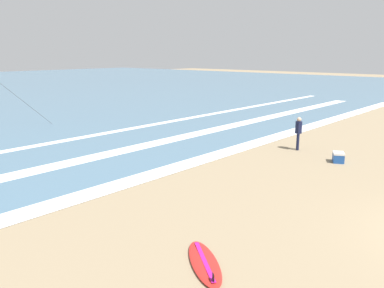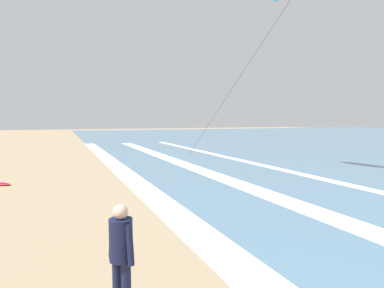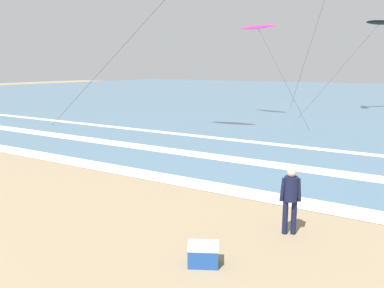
{
  "view_description": "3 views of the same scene",
  "coord_description": "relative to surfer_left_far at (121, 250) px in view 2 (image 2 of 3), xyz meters",
  "views": [
    {
      "loc": [
        -11.49,
        -0.64,
        4.63
      ],
      "look_at": [
        -0.18,
        9.32,
        1.18
      ],
      "focal_mm": 37.48,
      "sensor_mm": 36.0,
      "label": 1
    },
    {
      "loc": [
        10.5,
        7.31,
        2.75
      ],
      "look_at": [
        -0.07,
        11.63,
        1.86
      ],
      "focal_mm": 30.37,
      "sensor_mm": 36.0,
      "label": 2
    },
    {
      "loc": [
        9.01,
        -0.73,
        3.9
      ],
      "look_at": [
        0.68,
        12.37,
        0.89
      ],
      "focal_mm": 37.54,
      "sensor_mm": 36.0,
      "label": 3
    }
  ],
  "objects": [
    {
      "name": "wave_foam_mid_break",
      "position": [
        -5.48,
        6.19,
        -0.94
      ],
      "size": [
        53.66,
        1.01,
        0.01
      ],
      "primitive_type": "cube",
      "color": "white",
      "rests_on": "ocean_surface"
    },
    {
      "name": "wave_foam_outer_break",
      "position": [
        -4.27,
        10.32,
        -0.94
      ],
      "size": [
        56.24,
        0.59,
        0.01
      ],
      "primitive_type": "cube",
      "color": "white",
      "rests_on": "ocean_surface"
    },
    {
      "name": "surfer_left_far",
      "position": [
        0.0,
        0.0,
        0.0
      ],
      "size": [
        0.49,
        0.32,
        1.6
      ],
      "color": "#141938",
      "rests_on": "ground"
    },
    {
      "name": "wave_foam_shoreline",
      "position": [
        -5.09,
        2.28,
        -0.94
      ],
      "size": [
        55.61,
        1.01,
        0.01
      ],
      "primitive_type": "cube",
      "color": "white",
      "rests_on": "ocean_surface"
    }
  ]
}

